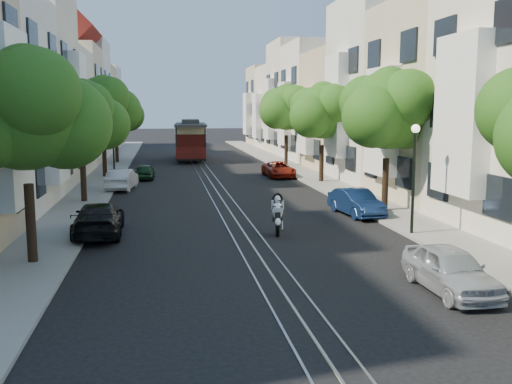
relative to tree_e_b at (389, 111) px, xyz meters
name	(u,v)px	position (x,y,z in m)	size (l,w,h in m)	color
ground	(204,172)	(-7.26, 19.02, -4.73)	(200.00, 200.00, 0.00)	black
sidewalk_east	(295,169)	(-0.01, 19.02, -4.67)	(2.50, 80.00, 0.12)	gray
sidewalk_west	(108,173)	(-14.51, 19.02, -4.67)	(2.50, 80.00, 0.12)	gray
rail_left	(197,172)	(-7.81, 19.02, -4.72)	(0.06, 80.00, 0.02)	gray
rail_slot	(204,172)	(-7.26, 19.02, -4.72)	(0.06, 80.00, 0.02)	gray
rail_right	(211,171)	(-6.71, 19.02, -4.72)	(0.06, 80.00, 0.02)	gray
lane_line	(204,172)	(-7.26, 19.02, -4.73)	(0.08, 80.00, 0.01)	tan
townhouses_east	(352,105)	(4.61, 18.94, 0.45)	(7.75, 72.00, 12.00)	beige
townhouses_west	(41,106)	(-19.13, 18.94, 0.35)	(7.75, 72.00, 11.76)	silver
tree_e_b	(389,111)	(0.00, 0.00, 0.00)	(4.93, 4.08, 6.68)	black
tree_e_c	(323,113)	(0.00, 11.00, -0.13)	(4.84, 3.99, 6.52)	black
tree_e_d	(287,109)	(0.00, 22.00, 0.13)	(5.01, 4.16, 6.85)	black
tree_w_a	(26,113)	(-14.40, -7.00, 0.00)	(4.93, 4.08, 6.68)	black
tree_w_b	(82,118)	(-14.40, 5.00, -0.34)	(4.72, 3.87, 6.27)	black
tree_w_c	(103,106)	(-14.40, 16.00, 0.34)	(5.13, 4.28, 7.09)	black
tree_w_d	(116,112)	(-14.40, 27.00, -0.13)	(4.84, 3.99, 6.52)	black
lamp_east	(414,162)	(-0.96, -4.98, -1.89)	(0.32, 0.32, 4.16)	black
lamp_west	(113,140)	(-13.56, 13.02, -1.89)	(0.32, 0.32, 4.16)	black
sportbike_rider	(277,212)	(-5.98, -3.72, -3.88)	(0.74, 1.86, 1.58)	black
cable_car	(191,138)	(-7.76, 29.43, -2.65)	(3.25, 9.27, 3.52)	black
parked_car_e_near	(450,270)	(-2.86, -11.55, -4.12)	(1.46, 3.62, 1.23)	#A0A5AB
parked_car_e_mid	(356,202)	(-1.66, -0.54, -4.13)	(1.28, 3.68, 1.21)	#0C1B3C
parked_car_e_far	(279,169)	(-2.21, 14.59, -4.18)	(1.85, 4.00, 1.11)	maroon
parked_car_w_near	(99,219)	(-12.86, -3.00, -4.09)	(1.80, 4.43, 1.29)	black
parked_car_w_mid	(122,179)	(-12.86, 9.80, -4.10)	(1.34, 3.85, 1.27)	silver
parked_car_w_far	(145,172)	(-11.66, 14.80, -4.19)	(1.29, 3.20, 1.09)	#16381D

